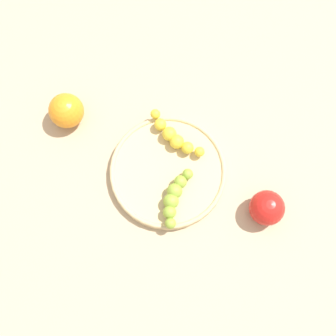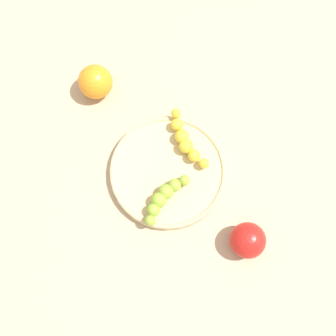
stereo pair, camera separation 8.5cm
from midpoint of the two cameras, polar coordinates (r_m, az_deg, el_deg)
ground_plane at (r=0.88m, az=-2.70°, el=-1.16°), size 2.40×2.40×0.00m
fruit_bowl at (r=0.87m, az=-2.74°, el=-0.95°), size 0.25×0.25×0.02m
banana_green at (r=0.83m, az=-1.94°, el=-4.52°), size 0.06×0.13×0.03m
banana_yellow at (r=0.87m, az=-1.97°, el=3.97°), size 0.12×0.10×0.03m
apple_red at (r=0.84m, az=10.85°, el=-5.98°), size 0.07×0.07×0.07m
orange_fruit at (r=0.93m, az=-16.51°, el=7.22°), size 0.08×0.08×0.08m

